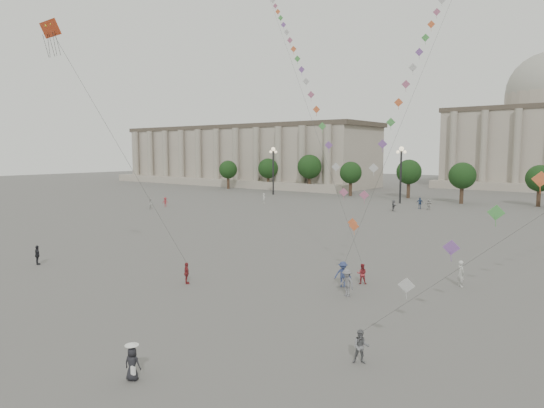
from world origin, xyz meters
The scene contains 21 objects.
ground centered at (0.00, 0.00, 0.00)m, with size 360.00×360.00×0.00m, color #595754.
hall_west centered at (-75.00, 93.89, 8.43)m, with size 84.00×26.22×17.20m.
tree_row centered at (0.00, 78.00, 5.39)m, with size 137.12×5.12×8.00m.
lamp_post_far_west centered at (-45.00, 70.00, 7.35)m, with size 2.00×0.90×10.65m.
lamp_post_mid_west centered at (-15.00, 70.00, 7.35)m, with size 2.00×0.90×10.65m.
person_crowd_0 centered at (-8.93, 63.96, 0.97)m, with size 1.14×0.47×1.95m, color #334872.
person_crowd_1 centered at (-45.28, 35.98, 0.86)m, with size 0.84×0.65×1.72m, color #B5B5B0.
person_crowd_2 centered at (-45.68, 39.46, 0.83)m, with size 1.08×0.62×1.67m, color #A12B32.
person_crowd_4 centered at (-7.36, 63.80, 0.90)m, with size 1.67×0.53×1.80m, color #B8B8B4.
person_crowd_6 centered at (5.53, 12.01, 0.93)m, with size 1.21×0.69×1.87m, color slate.
person_crowd_10 centered at (-35.59, 54.79, 0.92)m, with size 0.67×0.44×1.84m, color silver.
person_crowd_12 centered at (-11.11, 58.06, 0.93)m, with size 1.72×0.55×1.86m, color #5E5E63.
person_crowd_13 centered at (10.97, 19.12, 0.96)m, with size 0.70×0.46×1.93m, color silver.
tourist_0 centered at (-5.38, 7.48, 0.81)m, with size 0.94×0.39×1.61m, color maroon.
tourist_4 centered at (-20.19, 3.80, 0.85)m, with size 1.00×0.41×1.70m, color black.
kite_flyer_0 centered at (4.91, 15.44, 0.76)m, with size 0.73×0.57×1.51m, color maroon.
kite_flyer_1 centered at (4.21, 13.83, 0.94)m, with size 1.21×0.70×1.87m, color navy.
kite_flyer_2 centered at (11.15, 3.11, 0.80)m, with size 0.78×0.61×1.60m, color slate.
hat_person centered at (4.13, -4.37, 0.80)m, with size 0.84×0.71×1.69m.
dragon_kite centered at (-12.57, 1.93, 17.49)m, with size 4.76×3.14×19.11m.
kite_train_west centered at (-16.24, 35.87, 23.28)m, with size 39.67×37.85×68.80m.
Camera 1 is at (20.99, -16.50, 9.82)m, focal length 32.00 mm.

